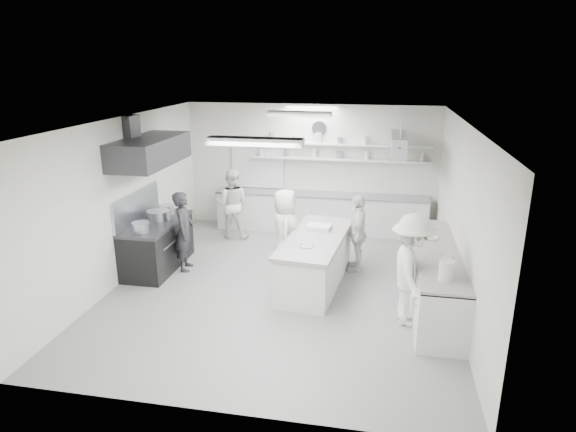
% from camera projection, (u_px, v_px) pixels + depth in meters
% --- Properties ---
extents(floor, '(6.00, 7.00, 0.02)m').
position_uv_depth(floor, '(282.00, 286.00, 9.12)').
color(floor, gray).
rests_on(floor, ground).
extents(ceiling, '(6.00, 7.00, 0.02)m').
position_uv_depth(ceiling, '(282.00, 121.00, 8.21)').
color(ceiling, silver).
rests_on(ceiling, wall_back).
extents(wall_back, '(6.00, 0.04, 3.00)m').
position_uv_depth(wall_back, '(310.00, 167.00, 11.94)').
color(wall_back, silver).
rests_on(wall_back, floor).
extents(wall_front, '(6.00, 0.04, 3.00)m').
position_uv_depth(wall_front, '(219.00, 298.00, 5.38)').
color(wall_front, silver).
rests_on(wall_front, floor).
extents(wall_left, '(0.04, 7.00, 3.00)m').
position_uv_depth(wall_left, '(124.00, 199.00, 9.19)').
color(wall_left, silver).
rests_on(wall_left, floor).
extents(wall_right, '(0.04, 7.00, 3.00)m').
position_uv_depth(wall_right, '(461.00, 217.00, 8.13)').
color(wall_right, silver).
rests_on(wall_right, floor).
extents(stove, '(0.80, 1.80, 0.90)m').
position_uv_depth(stove, '(158.00, 246.00, 9.81)').
color(stove, black).
rests_on(stove, floor).
extents(exhaust_hood, '(0.85, 2.00, 0.50)m').
position_uv_depth(exhaust_hood, '(150.00, 151.00, 9.24)').
color(exhaust_hood, '#333438').
rests_on(exhaust_hood, wall_left).
extents(back_counter, '(5.00, 0.60, 0.92)m').
position_uv_depth(back_counter, '(320.00, 213.00, 11.92)').
color(back_counter, silver).
rests_on(back_counter, floor).
extents(shelf_lower, '(4.20, 0.26, 0.04)m').
position_uv_depth(shelf_lower, '(339.00, 159.00, 11.62)').
color(shelf_lower, silver).
rests_on(shelf_lower, wall_back).
extents(shelf_upper, '(4.20, 0.26, 0.04)m').
position_uv_depth(shelf_upper, '(340.00, 144.00, 11.52)').
color(shelf_upper, silver).
rests_on(shelf_upper, wall_back).
extents(pass_through_window, '(1.30, 0.04, 1.00)m').
position_uv_depth(pass_through_window, '(258.00, 168.00, 12.17)').
color(pass_through_window, black).
rests_on(pass_through_window, wall_back).
extents(wall_clock, '(0.32, 0.05, 0.32)m').
position_uv_depth(wall_clock, '(319.00, 128.00, 11.59)').
color(wall_clock, white).
rests_on(wall_clock, wall_back).
extents(right_counter, '(0.74, 3.30, 0.94)m').
position_uv_depth(right_counter, '(434.00, 278.00, 8.32)').
color(right_counter, silver).
rests_on(right_counter, floor).
extents(pot_rack, '(0.30, 1.60, 0.40)m').
position_uv_depth(pot_rack, '(398.00, 144.00, 10.32)').
color(pot_rack, '#9FA3AD').
rests_on(pot_rack, ceiling).
extents(light_fixture_front, '(1.30, 0.25, 0.10)m').
position_uv_depth(light_fixture_front, '(255.00, 141.00, 6.54)').
color(light_fixture_front, silver).
rests_on(light_fixture_front, ceiling).
extents(light_fixture_rear, '(1.30, 0.25, 0.10)m').
position_uv_depth(light_fixture_rear, '(299.00, 114.00, 9.92)').
color(light_fixture_rear, silver).
rests_on(light_fixture_rear, ceiling).
extents(prep_island, '(1.13, 2.47, 0.88)m').
position_uv_depth(prep_island, '(315.00, 261.00, 9.09)').
color(prep_island, silver).
rests_on(prep_island, floor).
extents(stove_pot, '(0.45, 0.45, 0.23)m').
position_uv_depth(stove_pot, '(158.00, 216.00, 9.77)').
color(stove_pot, '#9FA3AD').
rests_on(stove_pot, stove).
extents(cook_stove, '(0.47, 0.63, 1.58)m').
position_uv_depth(cook_stove, '(184.00, 231.00, 9.64)').
color(cook_stove, '#242528').
rests_on(cook_stove, floor).
extents(cook_back, '(0.82, 0.66, 1.62)m').
position_uv_depth(cook_back, '(232.00, 204.00, 11.41)').
color(cook_back, silver).
rests_on(cook_back, floor).
extents(cook_island_left, '(0.68, 0.90, 1.65)m').
position_uv_depth(cook_island_left, '(285.00, 231.00, 9.53)').
color(cook_island_left, silver).
rests_on(cook_island_left, floor).
extents(cook_island_right, '(0.38, 0.90, 1.53)m').
position_uv_depth(cook_island_right, '(358.00, 233.00, 9.64)').
color(cook_island_right, silver).
rests_on(cook_island_right, floor).
extents(cook_right, '(0.78, 1.21, 1.78)m').
position_uv_depth(cook_right, '(411.00, 270.00, 7.59)').
color(cook_right, silver).
rests_on(cook_right, floor).
extents(bowl_island_a, '(0.28, 0.28, 0.06)m').
position_uv_depth(bowl_island_a, '(307.00, 247.00, 8.48)').
color(bowl_island_a, '#9FA3AD').
rests_on(bowl_island_a, prep_island).
extents(bowl_island_b, '(0.20, 0.20, 0.06)m').
position_uv_depth(bowl_island_b, '(330.00, 233.00, 9.17)').
color(bowl_island_b, silver).
rests_on(bowl_island_b, prep_island).
extents(bowl_right, '(0.33, 0.33, 0.06)m').
position_uv_depth(bowl_right, '(430.00, 239.00, 8.69)').
color(bowl_right, silver).
rests_on(bowl_right, right_counter).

